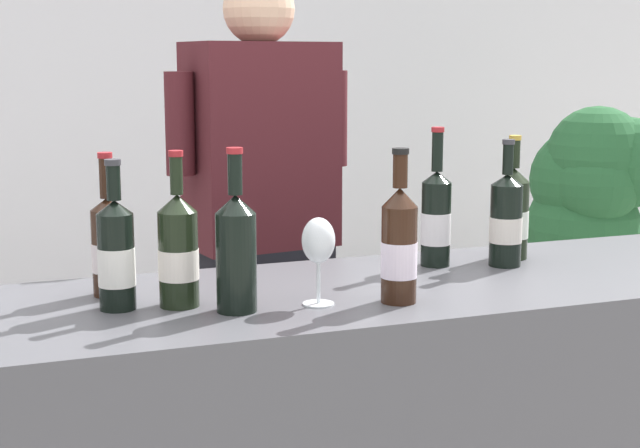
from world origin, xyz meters
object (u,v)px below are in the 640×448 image
Objects in this scene: wine_bottle_0 at (108,246)px; wine_glass at (318,244)px; potted_shrub at (593,210)px; wine_bottle_7 at (116,255)px; wine_bottle_3 at (436,218)px; wine_bottle_2 at (178,251)px; wine_bottle_4 at (513,214)px; wine_bottle_8 at (506,220)px; wine_bottle_5 at (399,245)px; wine_bottle_1 at (236,250)px; person_server at (262,274)px.

wine_bottle_0 reaches higher than wine_glass.
wine_glass is 2.13m from potted_shrub.
potted_shrub reaches higher than wine_bottle_0.
wine_bottle_3 is at bearing 9.95° from wine_bottle_7.
wine_bottle_0 is at bearing 130.51° from wine_bottle_2.
potted_shrub reaches higher than wine_bottle_2.
wine_bottle_4 is 0.68m from wine_glass.
wine_bottle_0 is at bearing 177.35° from wine_bottle_8.
wine_bottle_5 is at bearing -150.12° from wine_bottle_8.
wine_bottle_5 is (0.56, -0.27, 0.01)m from wine_bottle_0.
wine_bottle_0 is 0.98× the size of wine_bottle_4.
wine_bottle_3 is 1.06× the size of wine_bottle_5.
wine_bottle_3 reaches higher than wine_bottle_2.
wine_bottle_4 is 0.10m from wine_bottle_8.
wine_bottle_1 is 1.03× the size of wine_bottle_2.
wine_bottle_1 is 1.03× the size of wine_bottle_5.
person_server reaches higher than wine_bottle_1.
wine_glass is (-0.57, -0.19, 0.02)m from wine_bottle_8.
person_server is at bearing 93.51° from wine_bottle_5.
wine_bottle_8 is 0.78m from person_server.
wine_bottle_0 is 0.96× the size of wine_bottle_2.
wine_bottle_0 is at bearing -133.19° from person_server.
wine_bottle_1 is at bearing 176.10° from wine_glass.
person_server reaches higher than wine_bottle_2.
wine_glass is at bearing -30.83° from wine_bottle_0.
potted_shrub is at bearing 45.26° from wine_bottle_4.
potted_shrub is at bearing 41.92° from wine_bottle_5.
wine_bottle_7 is (-0.80, -0.14, -0.01)m from wine_bottle_3.
wine_bottle_5 is (0.44, -0.13, 0.01)m from wine_bottle_2.
wine_bottle_4 is at bearing -45.27° from person_server.
wine_bottle_1 is at bearing 171.62° from wine_bottle_5.
wine_bottle_5 is at bearing -138.08° from potted_shrub.
wine_bottle_0 is at bearing -178.50° from wine_bottle_4.
wine_bottle_4 reaches higher than wine_bottle_8.
wine_glass is (-0.17, 0.04, 0.01)m from wine_bottle_5.
wine_bottle_0 is at bearing -152.55° from potted_shrub.
wine_glass is at bearing -18.83° from wine_bottle_2.
wine_bottle_1 is at bearing -45.21° from wine_bottle_0.
wine_bottle_2 is at bearing -49.49° from wine_bottle_0.
wine_bottle_3 reaches higher than wine_bottle_8.
wine_glass is at bearing -157.33° from wine_bottle_4.
wine_bottle_5 is 1.76× the size of wine_glass.
wine_bottle_8 is at bearing 13.67° from wine_bottle_1.
wine_bottle_4 is at bearing 22.67° from wine_glass.
wine_bottle_5 reaches higher than wine_bottle_2.
wine_bottle_2 is 2.29m from potted_shrub.
wine_bottle_3 is 0.48m from wine_glass.
wine_bottle_1 is 0.13m from wine_bottle_2.
wine_bottle_2 reaches higher than wine_bottle_7.
wine_bottle_7 is 1.67× the size of wine_glass.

